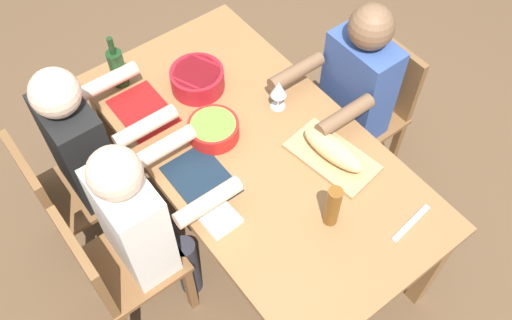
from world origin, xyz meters
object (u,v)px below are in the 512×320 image
diner_far_center (352,92)px  serving_bowl_salad (213,129)px  bread_loaf (333,150)px  wine_bottle (117,67)px  cutting_board (332,157)px  napkin_stack (220,219)px  chair_far_center (371,104)px  chair_near_left (65,193)px  beer_bottle (333,206)px  wine_glass (279,90)px  chair_near_center (115,267)px  serving_bowl_fruit (197,78)px  diner_near_center (143,221)px  dining_table (256,157)px  diner_near_left (89,147)px

diner_far_center → serving_bowl_salad: (-0.16, -0.71, 0.09)m
bread_loaf → wine_bottle: bearing=-152.0°
cutting_board → napkin_stack: size_ratio=2.86×
chair_far_center → napkin_stack: (0.21, -1.13, 0.27)m
chair_near_left → wine_bottle: bearing=114.3°
beer_bottle → wine_glass: bearing=160.6°
wine_glass → chair_near_center: bearing=-83.1°
serving_bowl_fruit → cutting_board: size_ratio=0.65×
diner_far_center → chair_far_center: bearing=90.0°
serving_bowl_salad → bread_loaf: bearing=38.8°
chair_near_center → wine_glass: bearing=96.9°
diner_near_center → chair_far_center: size_ratio=1.41×
dining_table → bread_loaf: bread_loaf is taller
diner_near_center → napkin_stack: bearing=48.9°
dining_table → cutting_board: bearing=40.9°
wine_glass → napkin_stack: size_ratio=1.19×
chair_near_center → serving_bowl_fruit: (-0.46, 0.78, 0.32)m
bread_loaf → wine_glass: bearing=-179.9°
wine_bottle → beer_bottle: size_ratio=1.32×
cutting_board → diner_far_center: bearing=124.9°
wine_bottle → bread_loaf: bearing=28.0°
bread_loaf → cutting_board: bearing=-90.0°
wine_glass → diner_near_center: bearing=-81.5°
serving_bowl_fruit → dining_table: bearing=0.7°
chair_near_left → serving_bowl_salad: size_ratio=3.64×
diner_far_center → chair_near_left: bearing=-109.4°
chair_near_center → diner_near_left: 0.56m
diner_far_center → wine_glass: size_ratio=7.23×
diner_near_left → chair_far_center: 1.48m
bread_loaf → napkin_stack: bearing=-94.5°
diner_far_center → cutting_board: size_ratio=3.00×
dining_table → serving_bowl_fruit: serving_bowl_fruit is taller
chair_far_center → serving_bowl_fruit: (-0.46, -0.79, 0.32)m
diner_near_center → chair_near_left: diner_near_center is taller
diner_near_center → diner_far_center: same height
beer_bottle → wine_glass: size_ratio=1.33×
diner_near_left → wine_bottle: 0.41m
diner_near_left → beer_bottle: diner_near_left is taller
chair_far_center → serving_bowl_fruit: chair_far_center is taller
diner_near_left → cutting_board: diner_near_left is taller
diner_near_center → napkin_stack: diner_near_center is taller
chair_near_center → beer_bottle: (0.49, 0.79, 0.37)m
diner_near_center → diner_far_center: bearing=90.0°
diner_near_center → chair_near_left: 0.56m
chair_far_center → cutting_board: size_ratio=2.12×
wine_bottle → beer_bottle: bearing=14.0°
dining_table → wine_bottle: (-0.71, -0.29, 0.19)m
chair_far_center → chair_near_left: bearing=-107.3°
wine_glass → beer_bottle: bearing=-19.4°
diner_near_left → cutting_board: bearing=47.8°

